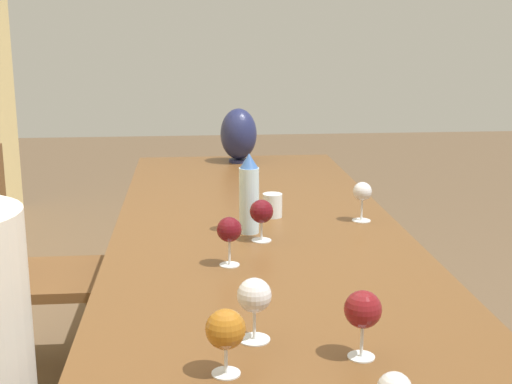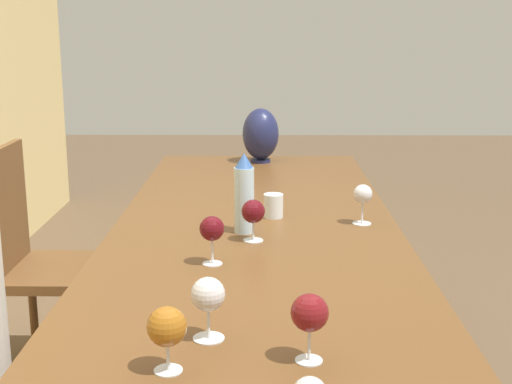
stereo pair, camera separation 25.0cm
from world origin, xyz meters
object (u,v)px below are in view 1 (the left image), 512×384
object	(u,v)px
vase	(239,134)
wine_glass_4	(254,297)
water_bottle	(249,195)
wine_glass_6	(362,193)
wine_glass_0	(226,330)
wine_glass_3	(363,310)
water_tumbler	(272,205)
wine_glass_1	(262,212)
chair_far	(27,263)
wine_glass_2	(229,231)

from	to	relation	value
vase	wine_glass_4	distance (m)	2.05
water_bottle	wine_glass_6	bearing A→B (deg)	-75.54
water_bottle	wine_glass_0	bearing A→B (deg)	172.59
wine_glass_0	wine_glass_3	bearing A→B (deg)	-80.73
water_tumbler	wine_glass_4	xyz separation A→B (m)	(-1.01, 0.16, 0.06)
wine_glass_1	wine_glass_6	world-z (taller)	wine_glass_6
water_tumbler	wine_glass_6	bearing A→B (deg)	-105.31
water_bottle	wine_glass_3	world-z (taller)	water_bottle
vase	chair_far	bearing A→B (deg)	130.62
wine_glass_3	wine_glass_2	bearing A→B (deg)	21.90
wine_glass_3	wine_glass_4	bearing A→B (deg)	64.26
wine_glass_4	wine_glass_0	bearing A→B (deg)	155.00
water_bottle	wine_glass_1	world-z (taller)	water_bottle
wine_glass_4	chair_far	world-z (taller)	chair_far
wine_glass_2	wine_glass_3	xyz separation A→B (m)	(-0.60, -0.24, 0.00)
wine_glass_1	chair_far	xyz separation A→B (m)	(0.56, 0.87, -0.34)
wine_glass_0	wine_glass_1	size ratio (longest dim) A/B	1.01
wine_glass_6	vase	bearing A→B (deg)	17.70
vase	wine_glass_1	distance (m)	1.32
vase	wine_glass_1	bearing A→B (deg)	179.27
chair_far	water_tumbler	bearing A→B (deg)	-106.27
water_bottle	wine_glass_6	world-z (taller)	water_bottle
water_bottle	wine_glass_1	size ratio (longest dim) A/B	1.98
wine_glass_4	wine_glass_1	bearing A→B (deg)	-6.91
wine_glass_4	chair_far	size ratio (longest dim) A/B	0.15
water_bottle	water_tumbler	distance (m)	0.23
wine_glass_0	wine_glass_1	bearing A→B (deg)	-10.23
water_tumbler	wine_glass_2	distance (m)	0.55
water_bottle	water_tumbler	size ratio (longest dim) A/B	3.15
wine_glass_3	wine_glass_4	distance (m)	0.24
chair_far	wine_glass_2	bearing A→B (deg)	-136.12
wine_glass_3	wine_glass_0	bearing A→B (deg)	99.27
wine_glass_1	wine_glass_6	size ratio (longest dim) A/B	0.97
wine_glass_2	chair_far	xyz separation A→B (m)	(0.78, 0.75, -0.34)
water_bottle	water_tumbler	xyz separation A→B (m)	(0.19, -0.10, -0.09)
wine_glass_0	wine_glass_4	bearing A→B (deg)	-25.00
vase	chair_far	world-z (taller)	vase
wine_glass_2	wine_glass_0	bearing A→B (deg)	176.22
wine_glass_6	wine_glass_4	bearing A→B (deg)	153.51
water_tumbler	wine_glass_0	distance (m)	1.18
water_bottle	wine_glass_6	size ratio (longest dim) A/B	1.91
water_bottle	wine_glass_6	xyz separation A→B (m)	(0.10, -0.41, -0.03)
wine_glass_0	chair_far	world-z (taller)	chair_far
wine_glass_6	wine_glass_1	bearing A→B (deg)	118.22
wine_glass_0	wine_glass_2	size ratio (longest dim) A/B	0.95
water_tumbler	wine_glass_3	world-z (taller)	wine_glass_3
vase	wine_glass_6	bearing A→B (deg)	-162.30
water_bottle	water_tumbler	world-z (taller)	water_bottle
wine_glass_3	water_bottle	bearing A→B (deg)	9.73
wine_glass_0	wine_glass_4	size ratio (longest dim) A/B	0.96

